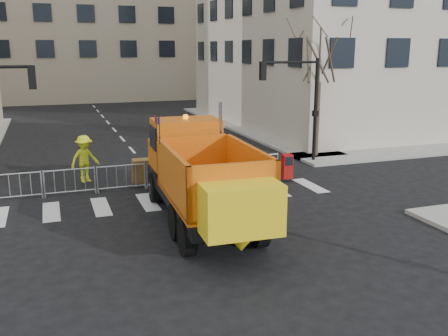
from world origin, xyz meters
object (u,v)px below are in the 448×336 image
object	(u,v)px
cop_c	(196,164)
newspaper_box	(287,166)
worker	(85,159)
plow_truck	(201,173)
cop_a	(173,171)
cop_b	(200,167)

from	to	relation	value
cop_c	newspaper_box	size ratio (longest dim) A/B	1.87
worker	newspaper_box	distance (m)	8.96
plow_truck	cop_a	distance (m)	4.67
cop_a	plow_truck	bearing A→B (deg)	92.68
plow_truck	cop_b	bearing A→B (deg)	-14.04
cop_a	worker	world-z (taller)	worker
plow_truck	worker	bearing A→B (deg)	29.64
cop_a	cop_c	world-z (taller)	cop_c
cop_c	cop_b	bearing A→B (deg)	44.31
cop_c	newspaper_box	distance (m)	4.16
worker	plow_truck	bearing A→B (deg)	-87.03
cop_a	newspaper_box	world-z (taller)	cop_a
cop_b	cop_c	world-z (taller)	cop_c
worker	newspaper_box	world-z (taller)	worker
cop_c	worker	xyz separation A→B (m)	(-4.50, 1.91, 0.15)
cop_a	newspaper_box	bearing A→B (deg)	178.78
cop_b	cop_c	distance (m)	0.30
plow_truck	worker	world-z (taller)	plow_truck
plow_truck	cop_c	bearing A→B (deg)	-11.78
cop_b	cop_c	size ratio (longest dim) A/B	0.90
plow_truck	cop_b	world-z (taller)	plow_truck
plow_truck	cop_a	bearing A→B (deg)	0.52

